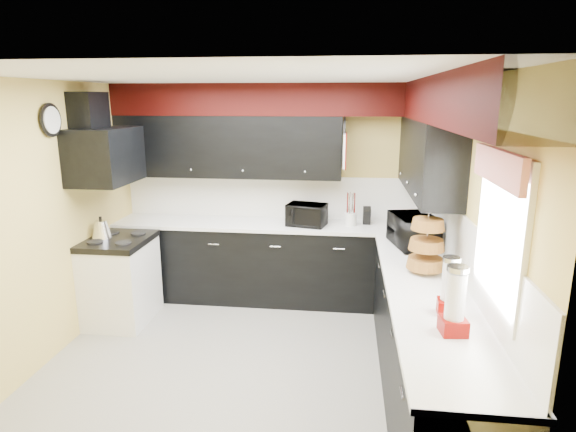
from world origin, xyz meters
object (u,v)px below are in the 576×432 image
Objects in this scene: toaster_oven at (307,215)px; utensil_crock at (350,219)px; microwave at (414,231)px; knife_block at (367,216)px; kettle at (101,229)px.

toaster_oven is 2.91× the size of utensil_crock.
microwave is 0.90m from knife_block.
microwave is at bearing -61.59° from knife_block.
toaster_oven is at bearing 18.12° from kettle.
toaster_oven is 0.50m from utensil_crock.
microwave is at bearing -18.22° from toaster_oven.
microwave is at bearing -49.91° from utensil_crock.
toaster_oven is 1.28m from microwave.
toaster_oven reaches higher than utensil_crock.
knife_block is 2.89m from kettle.
kettle is (-2.77, -0.82, -0.03)m from knife_block.
knife_block is (-0.42, 0.79, -0.06)m from microwave.
toaster_oven is 2.20m from kettle.
microwave is (1.10, -0.66, 0.03)m from toaster_oven.
utensil_crock is 0.20m from knife_block.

